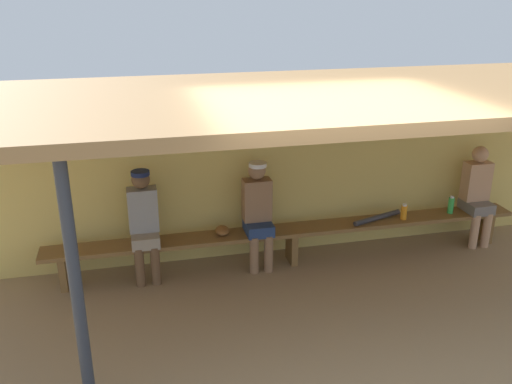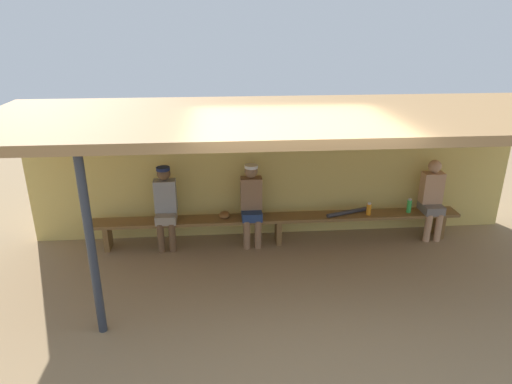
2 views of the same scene
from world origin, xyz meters
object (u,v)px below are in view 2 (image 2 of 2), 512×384
Objects in this scene: support_post at (91,248)px; baseball_bat at (347,212)px; water_bottle_blue at (369,209)px; player_middle at (251,201)px; baseball_glove_worn at (224,215)px; bench at (278,221)px; water_bottle_clear at (409,206)px; player_rightmost at (166,204)px; player_in_red at (432,196)px.

support_post is 2.91× the size of baseball_bat.
water_bottle_blue is 0.28× the size of baseball_bat.
player_middle is 6.44× the size of water_bottle_blue.
support_post reaches higher than baseball_glove_worn.
water_bottle_blue is (1.48, -0.05, 0.17)m from bench.
water_bottle_clear is 1.00× the size of baseball_glove_worn.
support_post reaches higher than player_middle.
player_rightmost is 1.36m from player_middle.
player_rightmost and player_middle have the same top height.
water_bottle_clear is at bearing 95.86° from baseball_glove_worn.
support_post is 5.04m from water_bottle_clear.
water_bottle_clear is at bearing -0.24° from player_middle.
player_in_red is 3.44m from baseball_glove_worn.
water_bottle_clear reaches higher than baseball_bat.
player_middle is at bearing 179.53° from bench.
support_post is 2.68m from baseball_glove_worn.
player_in_red is 0.41m from water_bottle_clear.
baseball_glove_worn is at bearing 175.35° from player_middle.
bench is at bearing -0.47° from player_middle.
water_bottle_blue is at bearing -27.08° from baseball_bat.
baseball_bat is at bearing -0.07° from player_rightmost.
player_rightmost is at bearing -81.06° from baseball_glove_worn.
support_post is at bearing -105.22° from player_rightmost.
bench is 28.74× the size of water_bottle_blue.
water_bottle_clear reaches higher than bench.
baseball_bat is at bearing -0.13° from player_middle.
player_in_red is 1.44m from baseball_bat.
bench is at bearing 179.80° from water_bottle_clear.
bench is 2.58m from player_in_red.
support_post is 2.88m from player_middle.
support_post is 1.65× the size of player_in_red.
bench is 4.46× the size of player_middle.
water_bottle_clear is (0.70, 0.04, 0.02)m from water_bottle_blue.
player_rightmost is 1.00× the size of player_middle.
water_bottle_clear is (-0.38, -0.01, -0.16)m from player_in_red.
player_rightmost is 4.36m from player_in_red.
baseball_bat is (1.58, -0.00, -0.25)m from player_middle.
water_bottle_blue is at bearing 28.02° from support_post.
player_rightmost is 3.29m from water_bottle_blue.
water_bottle_blue reaches higher than baseball_bat.
baseball_bat is (-0.34, 0.05, -0.07)m from water_bottle_blue.
player_in_red reaches higher than baseball_glove_worn.
player_rightmost is 0.95m from baseball_glove_worn.
bench is at bearing 41.55° from support_post.
player_in_red is 3.00m from player_middle.
player_in_red is 0.99× the size of player_middle.
baseball_glove_worn is (0.92, 0.04, -0.24)m from player_rightmost.
support_post reaches higher than player_in_red.
water_bottle_blue is (-1.07, -0.05, -0.17)m from player_in_red.
bench is 1.14m from baseball_bat.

